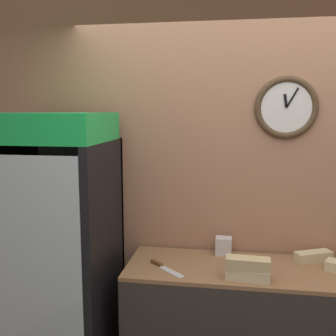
# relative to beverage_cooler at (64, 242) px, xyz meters

# --- Properties ---
(wall_back) EXTENTS (5.20, 0.10, 2.70)m
(wall_back) POSITION_rel_beverage_cooler_xyz_m (1.25, 0.36, 0.32)
(wall_back) COLOR #AD7A5B
(wall_back) RESTS_ON ground_plane
(prep_counter) EXTENTS (1.61, 0.56, 0.92)m
(prep_counter) POSITION_rel_beverage_cooler_xyz_m (1.25, 0.03, -0.57)
(prep_counter) COLOR #332D28
(prep_counter) RESTS_ON ground_plane
(beverage_cooler) EXTENTS (0.66, 0.71, 1.90)m
(beverage_cooler) POSITION_rel_beverage_cooler_xyz_m (0.00, 0.00, 0.00)
(beverage_cooler) COLOR black
(beverage_cooler) RESTS_ON ground_plane
(sandwich_stack_bottom) EXTENTS (0.26, 0.12, 0.07)m
(sandwich_stack_bottom) POSITION_rel_beverage_cooler_xyz_m (1.21, -0.16, -0.07)
(sandwich_stack_bottom) COLOR beige
(sandwich_stack_bottom) RESTS_ON prep_counter
(sandwich_stack_middle) EXTENTS (0.26, 0.11, 0.07)m
(sandwich_stack_middle) POSITION_rel_beverage_cooler_xyz_m (1.21, -0.16, -0.01)
(sandwich_stack_middle) COLOR tan
(sandwich_stack_middle) RESTS_ON sandwich_stack_bottom
(sandwich_flat_left) EXTENTS (0.26, 0.18, 0.06)m
(sandwich_flat_left) POSITION_rel_beverage_cooler_xyz_m (1.65, 0.22, -0.08)
(sandwich_flat_left) COLOR beige
(sandwich_flat_left) RESTS_ON prep_counter
(chefs_knife) EXTENTS (0.25, 0.23, 0.02)m
(chefs_knife) POSITION_rel_beverage_cooler_xyz_m (0.68, -0.06, -0.10)
(chefs_knife) COLOR silver
(chefs_knife) RESTS_ON prep_counter
(napkin_dispenser) EXTENTS (0.11, 0.09, 0.12)m
(napkin_dispenser) POSITION_rel_beverage_cooler_xyz_m (1.06, 0.24, -0.05)
(napkin_dispenser) COLOR silver
(napkin_dispenser) RESTS_ON prep_counter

